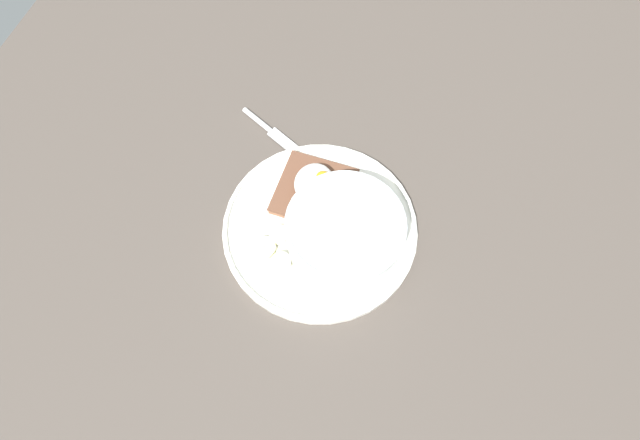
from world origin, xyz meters
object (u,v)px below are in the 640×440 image
(toast_slice, at_px, (314,191))
(knife, at_px, (273,133))
(banana_slice_front, at_px, (264,248))
(banana_slice_left, at_px, (279,235))
(banana_slice_back, at_px, (281,263))
(poached_egg, at_px, (315,183))
(oatmeal_bowl, at_px, (345,233))

(toast_slice, xyz_separation_m, knife, (0.08, 0.09, -0.01))
(banana_slice_front, bearing_deg, banana_slice_left, -28.35)
(banana_slice_front, height_order, banana_slice_back, banana_slice_back)
(poached_egg, xyz_separation_m, banana_slice_back, (-0.11, 0.01, -0.02))
(banana_slice_left, bearing_deg, banana_slice_back, -157.29)
(poached_egg, height_order, banana_slice_left, poached_egg)
(banana_slice_back, bearing_deg, oatmeal_bowl, -52.52)
(banana_slice_front, bearing_deg, oatmeal_bowl, -67.81)
(banana_slice_front, xyz_separation_m, banana_slice_back, (-0.01, -0.03, 0.00))
(oatmeal_bowl, xyz_separation_m, banana_slice_back, (-0.05, 0.07, -0.03))
(oatmeal_bowl, distance_m, banana_slice_back, 0.09)
(toast_slice, distance_m, knife, 0.12)
(banana_slice_front, bearing_deg, poached_egg, -21.96)
(oatmeal_bowl, height_order, knife, oatmeal_bowl)
(oatmeal_bowl, height_order, banana_slice_back, oatmeal_bowl)
(banana_slice_left, bearing_deg, toast_slice, -18.81)
(toast_slice, xyz_separation_m, banana_slice_front, (-0.10, 0.04, -0.00))
(toast_slice, distance_m, banana_slice_front, 0.11)
(poached_egg, xyz_separation_m, banana_slice_front, (-0.10, 0.04, -0.03))
(poached_egg, distance_m, banana_slice_back, 0.12)
(banana_slice_front, relative_size, knife, 0.29)
(banana_slice_left, bearing_deg, banana_slice_front, 151.65)
(toast_slice, relative_size, banana_slice_front, 2.96)
(toast_slice, bearing_deg, banana_slice_back, 174.82)
(toast_slice, relative_size, knife, 0.86)
(toast_slice, xyz_separation_m, poached_egg, (0.00, -0.00, 0.02))
(oatmeal_bowl, distance_m, banana_slice_front, 0.11)
(toast_slice, height_order, banana_slice_front, toast_slice)
(banana_slice_front, bearing_deg, banana_slice_back, -114.84)
(banana_slice_left, bearing_deg, knife, 21.72)
(oatmeal_bowl, xyz_separation_m, banana_slice_front, (-0.04, 0.10, -0.03))
(oatmeal_bowl, height_order, poached_egg, oatmeal_bowl)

